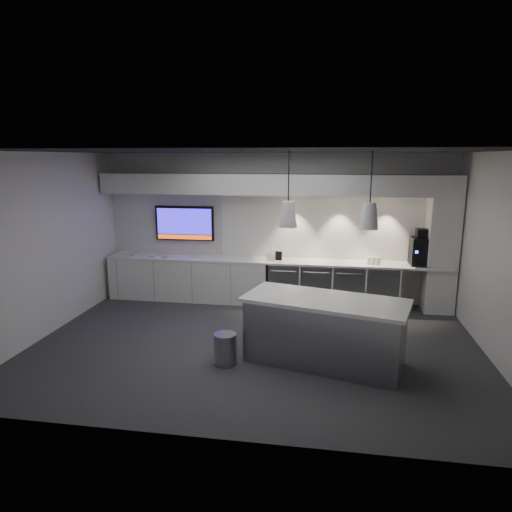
% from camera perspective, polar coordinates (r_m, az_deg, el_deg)
% --- Properties ---
extents(floor, '(7.00, 7.00, 0.00)m').
position_cam_1_polar(floor, '(7.37, -0.09, -11.06)').
color(floor, '#323235').
rests_on(floor, ground).
extents(ceiling, '(7.00, 7.00, 0.00)m').
position_cam_1_polar(ceiling, '(6.77, -0.10, 12.97)').
color(ceiling, black).
rests_on(ceiling, wall_back).
extents(wall_back, '(7.00, 0.00, 7.00)m').
position_cam_1_polar(wall_back, '(9.35, 2.37, 3.54)').
color(wall_back, silver).
rests_on(wall_back, floor).
extents(wall_front, '(7.00, 0.00, 7.00)m').
position_cam_1_polar(wall_front, '(4.54, -5.18, -5.96)').
color(wall_front, silver).
rests_on(wall_front, floor).
extents(wall_left, '(0.00, 7.00, 7.00)m').
position_cam_1_polar(wall_left, '(8.22, -24.94, 1.19)').
color(wall_left, silver).
rests_on(wall_left, floor).
extents(wall_right, '(0.00, 7.00, 7.00)m').
position_cam_1_polar(wall_right, '(7.24, 28.41, -0.52)').
color(wall_right, silver).
rests_on(wall_right, floor).
extents(back_counter, '(6.80, 0.65, 0.04)m').
position_cam_1_polar(back_counter, '(9.15, 2.09, -0.61)').
color(back_counter, white).
rests_on(back_counter, left_base_cabinets).
extents(left_base_cabinets, '(3.30, 0.63, 0.86)m').
position_cam_1_polar(left_base_cabinets, '(9.62, -8.34, -2.84)').
color(left_base_cabinets, white).
rests_on(left_base_cabinets, floor).
extents(fridge_unit_a, '(0.60, 0.61, 0.85)m').
position_cam_1_polar(fridge_unit_a, '(9.23, 3.61, -3.41)').
color(fridge_unit_a, gray).
rests_on(fridge_unit_a, floor).
extents(fridge_unit_b, '(0.60, 0.61, 0.85)m').
position_cam_1_polar(fridge_unit_b, '(9.20, 7.53, -3.56)').
color(fridge_unit_b, gray).
rests_on(fridge_unit_b, floor).
extents(fridge_unit_c, '(0.60, 0.61, 0.85)m').
position_cam_1_polar(fridge_unit_c, '(9.21, 11.46, -3.69)').
color(fridge_unit_c, gray).
rests_on(fridge_unit_c, floor).
extents(fridge_unit_d, '(0.60, 0.61, 0.85)m').
position_cam_1_polar(fridge_unit_d, '(9.26, 15.36, -3.80)').
color(fridge_unit_d, gray).
rests_on(fridge_unit_d, floor).
extents(backsplash, '(4.60, 0.03, 1.30)m').
position_cam_1_polar(backsplash, '(9.26, 9.77, 3.60)').
color(backsplash, white).
rests_on(backsplash, wall_back).
extents(soffit, '(6.90, 0.60, 0.40)m').
position_cam_1_polar(soffit, '(8.96, 2.19, 8.95)').
color(soffit, white).
rests_on(soffit, wall_back).
extents(column, '(0.55, 0.55, 2.60)m').
position_cam_1_polar(column, '(9.27, 22.18, 1.30)').
color(column, white).
rests_on(column, floor).
extents(wall_tv, '(1.25, 0.07, 0.72)m').
position_cam_1_polar(wall_tv, '(9.70, -8.91, 4.07)').
color(wall_tv, black).
rests_on(wall_tv, wall_back).
extents(island, '(2.45, 1.53, 0.97)m').
position_cam_1_polar(island, '(6.67, 8.53, -9.24)').
color(island, gray).
rests_on(island, floor).
extents(bin, '(0.42, 0.42, 0.45)m').
position_cam_1_polar(bin, '(6.68, -3.85, -11.50)').
color(bin, gray).
rests_on(bin, floor).
extents(coffee_machine, '(0.39, 0.56, 0.70)m').
position_cam_1_polar(coffee_machine, '(9.21, 19.91, 0.70)').
color(coffee_machine, black).
rests_on(coffee_machine, back_counter).
extents(sign_black, '(0.14, 0.06, 0.18)m').
position_cam_1_polar(sign_black, '(9.10, 2.85, 0.03)').
color(sign_black, black).
rests_on(sign_black, back_counter).
extents(sign_white, '(0.18, 0.03, 0.14)m').
position_cam_1_polar(sign_white, '(9.03, 1.84, -0.19)').
color(sign_white, white).
rests_on(sign_white, back_counter).
extents(cup_cluster, '(0.25, 0.16, 0.14)m').
position_cam_1_polar(cup_cluster, '(9.06, 14.49, -0.55)').
color(cup_cluster, white).
rests_on(cup_cluster, back_counter).
extents(tray_a, '(0.16, 0.16, 0.02)m').
position_cam_1_polar(tray_a, '(9.94, -15.17, 0.20)').
color(tray_a, '#B9B9B9').
rests_on(tray_a, back_counter).
extents(tray_b, '(0.18, 0.18, 0.02)m').
position_cam_1_polar(tray_b, '(9.69, -12.72, 0.03)').
color(tray_b, '#B9B9B9').
rests_on(tray_b, back_counter).
extents(tray_c, '(0.19, 0.19, 0.02)m').
position_cam_1_polar(tray_c, '(9.58, -11.05, -0.04)').
color(tray_c, '#B9B9B9').
rests_on(tray_c, back_counter).
extents(tray_d, '(0.20, 0.20, 0.02)m').
position_cam_1_polar(tray_d, '(9.46, -7.70, -0.08)').
color(tray_d, '#B9B9B9').
rests_on(tray_d, back_counter).
extents(pendant_left, '(0.25, 0.25, 1.06)m').
position_cam_1_polar(pendant_left, '(6.28, 4.04, 5.26)').
color(pendant_left, white).
rests_on(pendant_left, ceiling).
extents(pendant_right, '(0.25, 0.25, 1.06)m').
position_cam_1_polar(pendant_right, '(6.28, 13.99, 4.93)').
color(pendant_right, white).
rests_on(pendant_right, ceiling).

